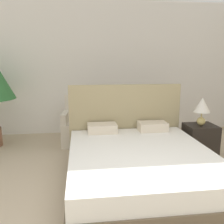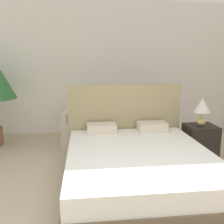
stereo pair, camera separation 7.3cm
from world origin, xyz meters
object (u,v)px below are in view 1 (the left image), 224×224
Objects in this scene: table_lamp at (202,107)px; armchair_near_window_left at (78,129)px; bed at (139,164)px; armchair_near_window_right at (123,127)px; nightstand at (200,141)px.

armchair_near_window_left is at bearing 153.81° from table_lamp.
table_lamp is at bearing 31.49° from bed.
armchair_near_window_right is 1.62m from table_lamp.
nightstand is (1.16, -0.97, -0.02)m from armchair_near_window_right.
bed is 4.77× the size of table_lamp.
armchair_near_window_right is (0.09, 1.75, 0.02)m from bed.
armchair_near_window_left is 2.33m from table_lamp.
bed is at bearing -59.28° from armchair_near_window_left.
table_lamp is (-0.02, -0.03, 0.59)m from nightstand.
armchair_near_window_right is at bearing 140.12° from nightstand.
bed is 3.91× the size of nightstand.
armchair_near_window_left is 1.67× the size of nightstand.
armchair_near_window_right is at bearing 138.92° from table_lamp.
bed reaches higher than armchair_near_window_left.
bed reaches higher than nightstand.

